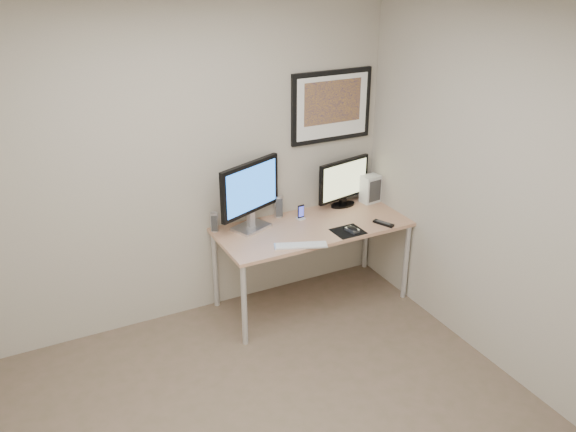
% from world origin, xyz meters
% --- Properties ---
extents(room, '(3.60, 3.60, 3.60)m').
position_xyz_m(room, '(0.00, 0.45, 1.64)').
color(room, white).
rests_on(room, ground).
extents(desk, '(1.60, 0.70, 0.73)m').
position_xyz_m(desk, '(1.00, 1.35, 0.66)').
color(desk, '#A16E4E').
rests_on(desk, floor).
extents(framed_art, '(0.75, 0.04, 0.60)m').
position_xyz_m(framed_art, '(1.35, 1.68, 1.62)').
color(framed_art, black).
rests_on(framed_art, room).
extents(monitor_large, '(0.59, 0.30, 0.57)m').
position_xyz_m(monitor_large, '(0.52, 1.53, 1.05)').
color(monitor_large, silver).
rests_on(monitor_large, desk).
extents(monitor_tv, '(0.54, 0.17, 0.43)m').
position_xyz_m(monitor_tv, '(1.44, 1.59, 0.96)').
color(monitor_tv, black).
rests_on(monitor_tv, desk).
extents(speaker_left, '(0.08, 0.08, 0.16)m').
position_xyz_m(speaker_left, '(0.24, 1.62, 0.81)').
color(speaker_left, silver).
rests_on(speaker_left, desk).
extents(speaker_right, '(0.09, 0.09, 0.19)m').
position_xyz_m(speaker_right, '(0.83, 1.64, 0.83)').
color(speaker_right, silver).
rests_on(speaker_right, desk).
extents(phone_dock, '(0.07, 0.07, 0.13)m').
position_xyz_m(phone_dock, '(0.97, 1.51, 0.80)').
color(phone_dock, black).
rests_on(phone_dock, desk).
extents(keyboard, '(0.42, 0.25, 0.01)m').
position_xyz_m(keyboard, '(0.74, 1.06, 0.74)').
color(keyboard, silver).
rests_on(keyboard, desk).
extents(mousepad, '(0.25, 0.22, 0.00)m').
position_xyz_m(mousepad, '(1.20, 1.12, 0.73)').
color(mousepad, black).
rests_on(mousepad, desk).
extents(mouse, '(0.08, 0.12, 0.04)m').
position_xyz_m(mouse, '(1.23, 1.11, 0.75)').
color(mouse, black).
rests_on(mouse, mousepad).
extents(remote, '(0.12, 0.18, 0.02)m').
position_xyz_m(remote, '(1.54, 1.10, 0.74)').
color(remote, black).
rests_on(remote, desk).
extents(fan_unit, '(0.18, 0.14, 0.25)m').
position_xyz_m(fan_unit, '(1.71, 1.56, 0.85)').
color(fan_unit, silver).
rests_on(fan_unit, desk).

